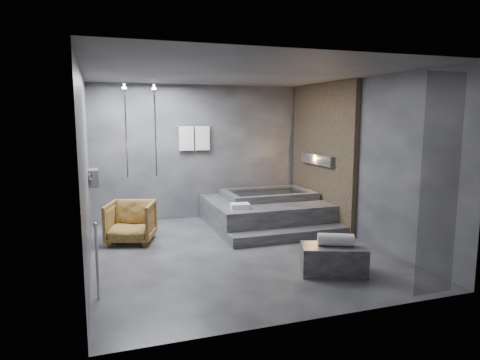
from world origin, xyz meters
name	(u,v)px	position (x,y,z in m)	size (l,w,h in m)	color
room	(256,142)	(0.40, 0.24, 1.73)	(5.00, 5.04, 2.82)	#2A2A2C
tub_deck	(265,212)	(1.05, 1.45, 0.25)	(2.20, 2.00, 0.50)	#2F2F31
tub_step	(290,235)	(1.05, 0.27, 0.09)	(2.20, 0.36, 0.18)	#2F2F31
concrete_bench	(333,260)	(0.93, -1.38, 0.20)	(0.87, 0.48, 0.39)	#2E2E30
driftwood_chair	(131,222)	(-1.59, 1.06, 0.35)	(0.76, 0.78, 0.71)	#493012
rolled_towel	(336,240)	(0.96, -1.38, 0.48)	(0.17, 0.17, 0.48)	white
deck_towel	(240,206)	(0.33, 0.86, 0.54)	(0.34, 0.25, 0.09)	silver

